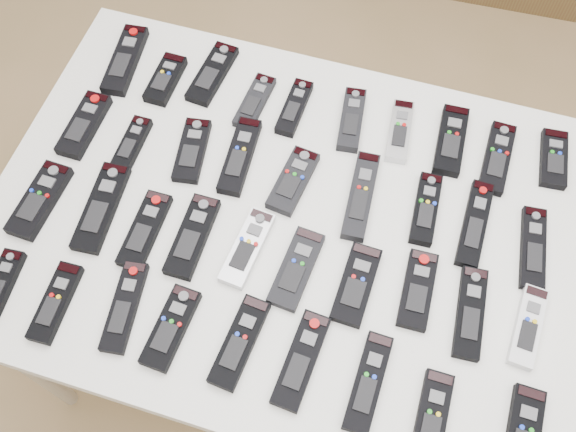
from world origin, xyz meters
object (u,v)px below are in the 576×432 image
(remote_14, at_px, (293,181))
(remote_25, at_px, (356,284))
(remote_7, at_px, (451,140))
(remote_16, at_px, (426,209))
(remote_33, at_px, (240,342))
(remote_21, at_px, (145,230))
(remote_3, at_px, (255,102))
(remote_8, at_px, (497,158))
(remote_19, at_px, (40,200))
(remote_26, at_px, (418,290))
(remote_34, at_px, (301,360))
(remote_9, at_px, (554,159))
(remote_31, at_px, (125,306))
(remote_36, at_px, (431,419))
(remote_1, at_px, (165,79))
(remote_22, at_px, (192,236))
(remote_18, at_px, (533,248))
(remote_28, at_px, (528,327))
(remote_10, at_px, (84,125))
(remote_30, at_px, (56,302))
(remote_35, at_px, (368,382))
(remote_29, at_px, (1,284))
(remote_15, at_px, (361,196))
(remote_0, at_px, (125,60))
(remote_13, at_px, (240,156))
(remote_6, at_px, (400,131))
(remote_23, at_px, (247,248))
(remote_11, at_px, (132,144))
(remote_27, at_px, (470,313))
(remote_24, at_px, (296,269))
(remote_20, at_px, (101,207))
(remote_17, at_px, (475,224))
(remote_32, at_px, (171,328))
(remote_2, at_px, (212,74))
(table, at_px, (288,233))
(remote_12, at_px, (192,150))
(remote_5, at_px, (352,120))

(remote_14, height_order, remote_25, same)
(remote_7, xyz_separation_m, remote_16, (-0.02, -0.19, 0.00))
(remote_33, bearing_deg, remote_21, 152.74)
(remote_3, bearing_deg, remote_8, 5.30)
(remote_14, bearing_deg, remote_19, -150.73)
(remote_26, distance_m, remote_34, 0.27)
(remote_9, distance_m, remote_21, 0.89)
(remote_31, height_order, remote_36, remote_36)
(remote_1, bearing_deg, remote_22, -59.44)
(remote_8, bearing_deg, remote_33, -124.40)
(remote_18, relative_size, remote_28, 1.11)
(remote_16, bearing_deg, remote_10, 178.14)
(remote_30, bearing_deg, remote_35, 0.50)
(remote_29, bearing_deg, remote_19, 89.90)
(remote_14, xyz_separation_m, remote_15, (0.15, 0.01, 0.00))
(remote_1, height_order, remote_31, remote_1)
(remote_0, relative_size, remote_13, 1.05)
(remote_21, bearing_deg, remote_14, 37.86)
(remote_6, distance_m, remote_18, 0.38)
(remote_19, relative_size, remote_23, 1.03)
(remote_22, bearing_deg, remote_11, 140.28)
(remote_25, relative_size, remote_27, 0.90)
(remote_1, bearing_deg, remote_24, -39.73)
(remote_9, bearing_deg, remote_24, -142.84)
(remote_8, relative_size, remote_27, 0.98)
(remote_20, bearing_deg, remote_9, 19.70)
(remote_11, relative_size, remote_17, 0.70)
(remote_32, bearing_deg, remote_8, 50.00)
(remote_35, bearing_deg, remote_2, 132.82)
(remote_8, height_order, remote_21, same)
(table, bearing_deg, remote_12, 158.46)
(remote_11, bearing_deg, remote_19, -124.38)
(remote_0, xyz_separation_m, remote_34, (0.60, -0.57, -0.00))
(remote_9, relative_size, remote_25, 0.86)
(remote_9, bearing_deg, remote_15, -155.13)
(table, bearing_deg, remote_10, 169.75)
(remote_0, bearing_deg, remote_6, -7.29)
(remote_36, bearing_deg, remote_23, 152.02)
(remote_2, bearing_deg, remote_11, -107.68)
(remote_15, distance_m, remote_26, 0.23)
(remote_11, bearing_deg, remote_26, -12.93)
(remote_16, distance_m, remote_32, 0.57)
(remote_6, relative_size, remote_24, 0.91)
(remote_10, xyz_separation_m, remote_28, (1.01, -0.18, -0.00))
(remote_17, bearing_deg, remote_5, 150.79)
(remote_19, relative_size, remote_29, 1.24)
(remote_6, xyz_separation_m, remote_14, (-0.19, -0.19, -0.00))
(remote_19, height_order, remote_21, remote_19)
(remote_7, xyz_separation_m, remote_17, (0.08, -0.19, -0.00))
(remote_5, relative_size, remote_15, 0.79)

